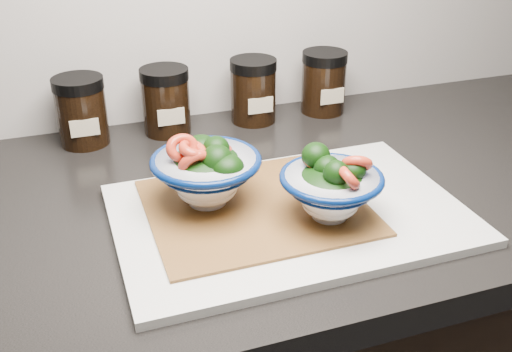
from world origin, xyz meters
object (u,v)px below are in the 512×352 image
object	(u,v)px
bowl_right	(331,187)
bowl_left	(207,171)
spice_jar_a	(81,111)
spice_jar_d	(324,82)
spice_jar_b	(166,101)
cutting_board	(289,215)
spice_jar_c	(253,90)

from	to	relation	value
bowl_right	bowl_left	bearing A→B (deg)	148.41
bowl_left	spice_jar_a	bearing A→B (deg)	115.63
bowl_right	spice_jar_d	xyz separation A→B (m)	(0.16, 0.37, -0.00)
bowl_left	spice_jar_a	distance (m)	0.31
spice_jar_b	cutting_board	bearing A→B (deg)	-74.54
cutting_board	spice_jar_d	distance (m)	0.39
spice_jar_b	spice_jar_c	bearing A→B (deg)	0.00
spice_jar_c	spice_jar_d	size ratio (longest dim) A/B	1.00
bowl_left	cutting_board	bearing A→B (deg)	-27.66
cutting_board	spice_jar_b	distance (m)	0.35
bowl_left	spice_jar_d	world-z (taller)	bowl_left
spice_jar_a	spice_jar_c	bearing A→B (deg)	0.00
spice_jar_b	spice_jar_d	world-z (taller)	same
bowl_left	bowl_right	world-z (taller)	bowl_left
bowl_right	spice_jar_a	size ratio (longest dim) A/B	1.16
bowl_right	spice_jar_c	size ratio (longest dim) A/B	1.16
cutting_board	bowl_right	bearing A→B (deg)	-39.51
cutting_board	spice_jar_c	xyz separation A→B (m)	(0.06, 0.33, 0.05)
bowl_left	spice_jar_a	size ratio (longest dim) A/B	1.28
bowl_left	bowl_right	bearing A→B (deg)	-31.59
spice_jar_a	spice_jar_c	world-z (taller)	same
cutting_board	bowl_left	size ratio (longest dim) A/B	3.11
spice_jar_c	spice_jar_d	xyz separation A→B (m)	(0.14, 0.00, 0.00)
cutting_board	bowl_right	size ratio (longest dim) A/B	3.45
cutting_board	spice_jar_b	world-z (taller)	spice_jar_b
spice_jar_c	spice_jar_a	bearing A→B (deg)	180.00
bowl_right	cutting_board	bearing A→B (deg)	140.49
cutting_board	spice_jar_b	xyz separation A→B (m)	(-0.09, 0.33, 0.05)
spice_jar_a	spice_jar_c	distance (m)	0.30
cutting_board	spice_jar_b	size ratio (longest dim) A/B	3.98
spice_jar_b	spice_jar_d	xyz separation A→B (m)	(0.29, 0.00, 0.00)
cutting_board	spice_jar_a	xyz separation A→B (m)	(-0.23, 0.33, 0.05)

